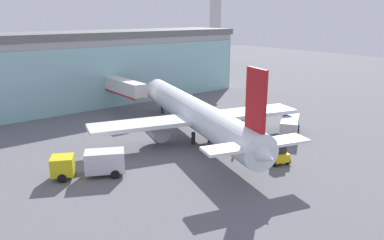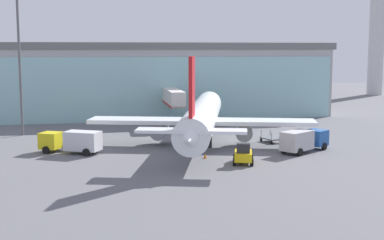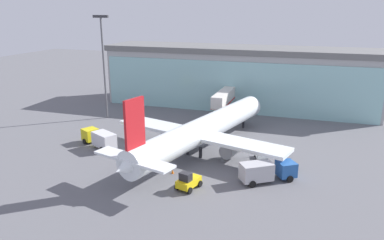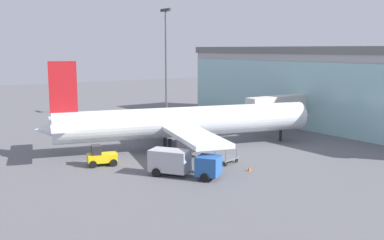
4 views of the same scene
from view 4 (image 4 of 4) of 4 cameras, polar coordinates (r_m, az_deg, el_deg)
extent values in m
plane|color=slate|center=(57.28, -5.78, -3.96)|extent=(240.00, 240.00, 0.00)
cube|color=#A6A6A6|center=(78.05, 17.14, 3.61)|extent=(58.57, 14.24, 12.00)
cube|color=#93C9CA|center=(73.24, 14.07, 2.94)|extent=(57.01, 2.16, 10.80)
cube|color=slate|center=(77.75, 17.37, 8.46)|extent=(59.74, 14.52, 1.20)
cube|color=silver|center=(71.02, 11.74, 2.10)|extent=(2.46, 14.56, 2.40)
cube|color=red|center=(71.15, 11.71, 1.26)|extent=(2.50, 14.56, 0.30)
cylinder|color=#4C4C51|center=(75.38, 14.56, 0.21)|extent=(0.70, 0.70, 3.29)
cylinder|color=#59595E|center=(83.40, -3.31, 6.91)|extent=(0.36, 0.36, 19.52)
cube|color=#333338|center=(83.63, -3.37, 13.78)|extent=(3.20, 0.40, 0.50)
cylinder|color=white|center=(58.11, -0.62, -0.20)|extent=(11.93, 33.52, 3.83)
cone|color=white|center=(65.32, 13.51, 0.58)|extent=(4.45, 3.85, 3.83)
cone|color=white|center=(55.24, -17.40, -1.10)|extent=(4.32, 4.72, 3.45)
cube|color=white|center=(57.67, -2.20, -0.66)|extent=(28.41, 10.98, 0.50)
cube|color=white|center=(55.17, -16.39, -0.46)|extent=(11.25, 5.02, 0.30)
cube|color=red|center=(54.68, -16.07, 4.06)|extent=(1.13, 3.19, 5.99)
cylinder|color=gray|center=(63.11, -3.17, -1.07)|extent=(2.82, 3.62, 2.10)
cylinder|color=gray|center=(53.06, 0.00, -2.99)|extent=(2.82, 3.62, 2.10)
cylinder|color=black|center=(58.92, -3.45, -2.77)|extent=(0.50, 0.50, 1.60)
cylinder|color=black|center=(56.75, -2.82, -3.22)|extent=(0.50, 0.50, 1.60)
cylinder|color=black|center=(64.22, 11.16, -1.94)|extent=(0.40, 0.40, 1.60)
cube|color=yellow|center=(73.59, -10.31, -0.05)|extent=(2.93, 2.93, 1.90)
cube|color=silver|center=(69.43, -10.47, -0.47)|extent=(4.56, 3.71, 2.20)
cylinder|color=black|center=(73.81, -11.14, -0.80)|extent=(0.94, 0.66, 0.90)
cylinder|color=black|center=(73.70, -9.43, -0.76)|extent=(0.94, 0.66, 0.90)
cylinder|color=black|center=(68.70, -11.40, -1.53)|extent=(0.94, 0.66, 0.90)
cylinder|color=black|center=(68.58, -9.57, -1.50)|extent=(0.94, 0.66, 0.90)
cube|color=#2659A5|center=(44.67, 2.11, -5.81)|extent=(3.07, 3.07, 1.90)
cube|color=#B2B2B7|center=(46.11, -2.85, -5.15)|extent=(4.53, 4.13, 2.20)
cylinder|color=black|center=(45.92, 2.55, -6.62)|extent=(0.91, 0.77, 0.90)
cylinder|color=black|center=(43.92, 1.63, -7.35)|extent=(0.91, 0.77, 0.90)
cylinder|color=black|center=(47.76, -3.41, -6.01)|extent=(0.91, 0.77, 0.90)
cylinder|color=black|center=(45.84, -4.55, -6.67)|extent=(0.91, 0.77, 0.90)
cube|color=slate|center=(51.16, 4.34, -4.92)|extent=(2.42, 3.17, 0.16)
cylinder|color=black|center=(52.53, 4.36, -4.89)|extent=(0.26, 0.46, 0.44)
cylinder|color=slate|center=(52.33, 4.37, -4.01)|extent=(0.08, 0.08, 0.90)
cylinder|color=black|center=(51.77, 5.69, -5.12)|extent=(0.26, 0.46, 0.44)
cylinder|color=slate|center=(51.57, 5.70, -4.22)|extent=(0.08, 0.08, 0.90)
cylinder|color=black|center=(50.73, 2.95, -5.38)|extent=(0.26, 0.46, 0.44)
cylinder|color=slate|center=(50.53, 2.95, -4.47)|extent=(0.08, 0.08, 0.90)
cylinder|color=black|center=(49.94, 4.30, -5.62)|extent=(0.26, 0.46, 0.44)
cylinder|color=slate|center=(49.74, 4.32, -4.70)|extent=(0.08, 0.08, 0.90)
cube|color=yellow|center=(51.08, -11.33, -4.72)|extent=(2.55, 3.55, 0.90)
cube|color=#26262B|center=(50.80, -12.08, -3.72)|extent=(1.61, 1.32, 1.00)
cylinder|color=black|center=(52.20, -10.22, -4.90)|extent=(0.54, 0.86, 0.80)
cylinder|color=black|center=(50.47, -9.92, -5.37)|extent=(0.54, 0.86, 0.80)
cylinder|color=black|center=(51.94, -12.67, -5.04)|extent=(0.54, 0.86, 0.80)
cylinder|color=black|center=(50.20, -12.46, -5.53)|extent=(0.54, 0.86, 0.80)
cone|color=orange|center=(55.59, -9.54, -4.15)|extent=(0.36, 0.36, 0.55)
cone|color=orange|center=(48.28, 7.28, -6.12)|extent=(0.36, 0.36, 0.55)
camera|label=1|loc=(78.00, -39.74, 9.44)|focal=35.00mm
camera|label=2|loc=(70.43, -64.16, 3.40)|focal=50.00mm
camera|label=3|loc=(39.00, -68.83, 16.21)|focal=35.00mm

